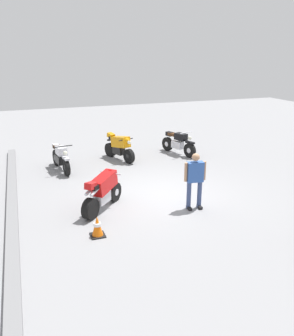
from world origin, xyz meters
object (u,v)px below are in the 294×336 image
object	(u,v)px
motorcycle_red_sportbike	(103,190)
motorcycle_black_cruiser	(178,143)
person_in_blue_shirt	(195,178)
motorcycle_orange_sportbike	(119,146)
motorcycle_silver_cruiser	(61,157)
traffic_cone	(97,226)

from	to	relation	value
motorcycle_red_sportbike	motorcycle_black_cruiser	xyz separation A→B (m)	(4.66, -4.55, -0.07)
person_in_blue_shirt	motorcycle_red_sportbike	bearing A→B (deg)	-101.37
motorcycle_black_cruiser	motorcycle_orange_sportbike	bearing A→B (deg)	-109.19
motorcycle_silver_cruiser	motorcycle_black_cruiser	distance (m)	5.27
motorcycle_black_cruiser	traffic_cone	bearing A→B (deg)	-58.01
motorcycle_orange_sportbike	traffic_cone	distance (m)	6.62
motorcycle_black_cruiser	motorcycle_silver_cruiser	bearing A→B (deg)	-102.63
traffic_cone	motorcycle_orange_sportbike	bearing A→B (deg)	-20.68
motorcycle_red_sportbike	motorcycle_silver_cruiser	size ratio (longest dim) A/B	0.73
traffic_cone	person_in_blue_shirt	bearing A→B (deg)	-77.49
motorcycle_silver_cruiser	motorcycle_orange_sportbike	bearing A→B (deg)	94.23
motorcycle_orange_sportbike	person_in_blue_shirt	distance (m)	5.57
motorcycle_red_sportbike	traffic_cone	xyz separation A→B (m)	(-1.50, 0.51, -0.33)
motorcycle_red_sportbike	traffic_cone	world-z (taller)	motorcycle_red_sportbike
motorcycle_silver_cruiser	motorcycle_orange_sportbike	distance (m)	2.59
traffic_cone	motorcycle_silver_cruiser	bearing A→B (deg)	1.92
motorcycle_orange_sportbike	motorcycle_black_cruiser	distance (m)	2.73
person_in_blue_shirt	traffic_cone	xyz separation A→B (m)	(-0.67, 3.03, -0.69)
motorcycle_orange_sportbike	person_in_blue_shirt	xyz separation A→B (m)	(-5.51, -0.70, 0.36)
motorcycle_orange_sportbike	motorcycle_red_sportbike	bearing A→B (deg)	-41.03
motorcycle_orange_sportbike	person_in_blue_shirt	bearing A→B (deg)	-12.58
motorcycle_orange_sportbike	motorcycle_black_cruiser	size ratio (longest dim) A/B	0.94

